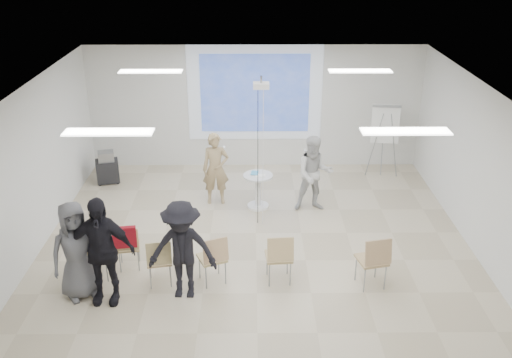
{
  "coord_description": "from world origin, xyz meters",
  "views": [
    {
      "loc": [
        -0.07,
        -8.76,
        5.5
      ],
      "look_at": [
        0.0,
        0.8,
        1.25
      ],
      "focal_mm": 40.0,
      "sensor_mm": 36.0,
      "label": 1
    }
  ],
  "objects_px": {
    "player_right": "(314,170)",
    "pedestal_table": "(258,189)",
    "chair_far_left": "(96,250)",
    "chair_center": "(213,256)",
    "chair_left_inner": "(159,258)",
    "player_left": "(216,164)",
    "laptop": "(159,258)",
    "chair_right_far": "(374,258)",
    "audience_outer": "(75,245)",
    "flipchart_easel": "(385,125)",
    "audience_left": "(100,243)",
    "chair_left_mid": "(128,245)",
    "audience_mid": "(182,244)",
    "chair_right_inner": "(279,255)",
    "av_cart": "(107,168)"
  },
  "relations": [
    {
      "from": "player_right",
      "to": "pedestal_table",
      "type": "bearing_deg",
      "value": 170.9
    },
    {
      "from": "chair_far_left",
      "to": "chair_center",
      "type": "bearing_deg",
      "value": -5.41
    },
    {
      "from": "player_right",
      "to": "chair_center",
      "type": "height_order",
      "value": "player_right"
    },
    {
      "from": "player_right",
      "to": "chair_left_inner",
      "type": "relative_size",
      "value": 2.08
    },
    {
      "from": "player_left",
      "to": "laptop",
      "type": "height_order",
      "value": "player_left"
    },
    {
      "from": "chair_center",
      "to": "chair_right_far",
      "type": "distance_m",
      "value": 2.62
    },
    {
      "from": "chair_left_inner",
      "to": "laptop",
      "type": "distance_m",
      "value": 0.11
    },
    {
      "from": "laptop",
      "to": "audience_outer",
      "type": "bearing_deg",
      "value": 5.83
    },
    {
      "from": "chair_left_inner",
      "to": "flipchart_easel",
      "type": "relative_size",
      "value": 0.5
    },
    {
      "from": "player_left",
      "to": "chair_right_far",
      "type": "relative_size",
      "value": 1.84
    },
    {
      "from": "player_right",
      "to": "laptop",
      "type": "xyz_separation_m",
      "value": [
        -2.83,
        -2.69,
        -0.44
      ]
    },
    {
      "from": "chair_left_inner",
      "to": "audience_left",
      "type": "relative_size",
      "value": 0.42
    },
    {
      "from": "chair_left_inner",
      "to": "audience_left",
      "type": "xyz_separation_m",
      "value": [
        -0.82,
        -0.4,
        0.53
      ]
    },
    {
      "from": "player_right",
      "to": "audience_outer",
      "type": "height_order",
      "value": "audience_outer"
    },
    {
      "from": "chair_right_far",
      "to": "laptop",
      "type": "xyz_separation_m",
      "value": [
        -3.52,
        0.19,
        -0.1
      ]
    },
    {
      "from": "chair_left_mid",
      "to": "flipchart_easel",
      "type": "relative_size",
      "value": 0.47
    },
    {
      "from": "player_right",
      "to": "audience_left",
      "type": "bearing_deg",
      "value": -142.82
    },
    {
      "from": "chair_left_mid",
      "to": "audience_outer",
      "type": "xyz_separation_m",
      "value": [
        -0.64,
        -0.75,
        0.44
      ]
    },
    {
      "from": "chair_left_inner",
      "to": "audience_outer",
      "type": "xyz_separation_m",
      "value": [
        -1.25,
        -0.26,
        0.41
      ]
    },
    {
      "from": "audience_left",
      "to": "audience_mid",
      "type": "xyz_separation_m",
      "value": [
        1.24,
        0.12,
        -0.09
      ]
    },
    {
      "from": "chair_right_inner",
      "to": "audience_left",
      "type": "relative_size",
      "value": 0.44
    },
    {
      "from": "chair_left_inner",
      "to": "chair_right_far",
      "type": "xyz_separation_m",
      "value": [
        3.51,
        -0.1,
        0.06
      ]
    },
    {
      "from": "chair_far_left",
      "to": "audience_mid",
      "type": "xyz_separation_m",
      "value": [
        1.52,
        -0.49,
        0.4
      ]
    },
    {
      "from": "chair_center",
      "to": "audience_outer",
      "type": "relative_size",
      "value": 0.49
    },
    {
      "from": "chair_right_inner",
      "to": "audience_left",
      "type": "distance_m",
      "value": 2.87
    },
    {
      "from": "player_left",
      "to": "av_cart",
      "type": "height_order",
      "value": "player_left"
    },
    {
      "from": "chair_right_far",
      "to": "laptop",
      "type": "relative_size",
      "value": 3.02
    },
    {
      "from": "chair_left_inner",
      "to": "audience_left",
      "type": "height_order",
      "value": "audience_left"
    },
    {
      "from": "flipchart_easel",
      "to": "player_right",
      "type": "bearing_deg",
      "value": -129.5
    },
    {
      "from": "chair_left_mid",
      "to": "flipchart_easel",
      "type": "distance_m",
      "value": 6.65
    },
    {
      "from": "audience_outer",
      "to": "pedestal_table",
      "type": "bearing_deg",
      "value": 13.86
    },
    {
      "from": "chair_right_inner",
      "to": "flipchart_easel",
      "type": "height_order",
      "value": "flipchart_easel"
    },
    {
      "from": "chair_center",
      "to": "laptop",
      "type": "bearing_deg",
      "value": 153.27
    },
    {
      "from": "chair_right_inner",
      "to": "audience_outer",
      "type": "height_order",
      "value": "audience_outer"
    },
    {
      "from": "audience_mid",
      "to": "pedestal_table",
      "type": "bearing_deg",
      "value": 71.8
    },
    {
      "from": "chair_right_inner",
      "to": "audience_mid",
      "type": "distance_m",
      "value": 1.63
    },
    {
      "from": "chair_far_left",
      "to": "player_right",
      "type": "bearing_deg",
      "value": 32.9
    },
    {
      "from": "player_right",
      "to": "chair_left_mid",
      "type": "bearing_deg",
      "value": -150.3
    },
    {
      "from": "audience_mid",
      "to": "flipchart_easel",
      "type": "height_order",
      "value": "audience_mid"
    },
    {
      "from": "chair_left_mid",
      "to": "audience_mid",
      "type": "relative_size",
      "value": 0.43
    },
    {
      "from": "chair_left_inner",
      "to": "chair_right_inner",
      "type": "distance_m",
      "value": 1.98
    },
    {
      "from": "laptop",
      "to": "pedestal_table",
      "type": "bearing_deg",
      "value": -131.25
    },
    {
      "from": "chair_left_mid",
      "to": "chair_left_inner",
      "type": "distance_m",
      "value": 0.78
    },
    {
      "from": "audience_outer",
      "to": "chair_right_inner",
      "type": "bearing_deg",
      "value": -27.95
    },
    {
      "from": "chair_right_far",
      "to": "audience_left",
      "type": "xyz_separation_m",
      "value": [
        -4.32,
        -0.3,
        0.47
      ]
    },
    {
      "from": "chair_center",
      "to": "laptop",
      "type": "distance_m",
      "value": 0.91
    },
    {
      "from": "chair_left_mid",
      "to": "chair_center",
      "type": "bearing_deg",
      "value": -25.8
    },
    {
      "from": "player_left",
      "to": "chair_left_inner",
      "type": "bearing_deg",
      "value": -109.27
    },
    {
      "from": "chair_center",
      "to": "chair_right_inner",
      "type": "bearing_deg",
      "value": -22.4
    },
    {
      "from": "av_cart",
      "to": "audience_outer",
      "type": "bearing_deg",
      "value": -97.31
    }
  ]
}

